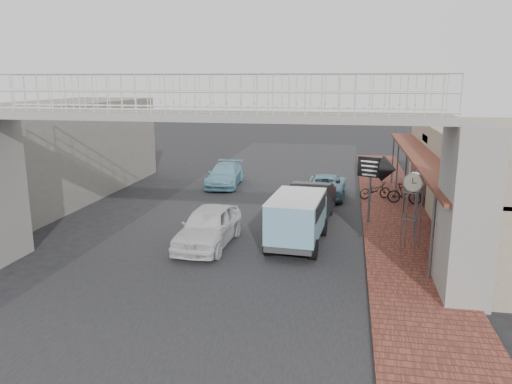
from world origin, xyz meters
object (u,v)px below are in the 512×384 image
at_px(white_hatchback, 208,226).
at_px(motorcycle_far, 405,194).
at_px(motorcycle_near, 375,190).
at_px(street_clock, 414,186).
at_px(angkot_van, 298,213).
at_px(angkot_far, 225,175).
at_px(dark_sedan, 308,204).
at_px(arrow_sign, 387,170).
at_px(angkot_curb, 326,185).

height_order(white_hatchback, motorcycle_far, white_hatchback).
relative_size(motorcycle_near, street_clock, 0.59).
xyz_separation_m(angkot_van, motorcycle_far, (4.63, 7.12, -0.66)).
distance_m(angkot_far, angkot_van, 11.50).
height_order(dark_sedan, arrow_sign, arrow_sign).
distance_m(white_hatchback, arrow_sign, 7.93).
bearing_deg(angkot_curb, white_hatchback, 68.11).
xyz_separation_m(white_hatchback, angkot_van, (3.31, 0.57, 0.51)).
bearing_deg(motorcycle_near, angkot_van, 133.27).
bearing_deg(street_clock, angkot_van, -155.30).
distance_m(dark_sedan, motorcycle_far, 5.93).
distance_m(motorcycle_near, arrow_sign, 5.10).
bearing_deg(street_clock, white_hatchback, -151.06).
xyz_separation_m(motorcycle_far, street_clock, (-0.52, -7.10, 1.87)).
relative_size(white_hatchback, motorcycle_near, 2.59).
bearing_deg(white_hatchback, angkot_far, 102.85).
bearing_deg(angkot_curb, motorcycle_near, 171.46).
relative_size(angkot_curb, angkot_van, 1.06).
bearing_deg(white_hatchback, street_clock, 6.67).
bearing_deg(angkot_far, dark_sedan, -55.38).
xyz_separation_m(angkot_far, arrow_sign, (8.76, -6.92, 1.83)).
distance_m(angkot_van, arrow_sign, 4.87).
distance_m(angkot_far, street_clock, 13.99).
bearing_deg(motorcycle_near, street_clock, 161.68).
distance_m(dark_sedan, motorcycle_near, 5.63).
height_order(white_hatchback, angkot_van, angkot_van).
relative_size(angkot_far, street_clock, 1.56).
distance_m(dark_sedan, angkot_van, 3.29).
distance_m(white_hatchback, angkot_van, 3.40).
bearing_deg(dark_sedan, angkot_curb, 90.90).
height_order(angkot_van, motorcycle_near, angkot_van).
bearing_deg(motorcycle_far, angkot_far, 84.04).
distance_m(white_hatchback, dark_sedan, 5.16).
height_order(street_clock, arrow_sign, arrow_sign).
distance_m(angkot_van, motorcycle_near, 8.62).
bearing_deg(arrow_sign, motorcycle_near, 114.71).
height_order(angkot_far, arrow_sign, arrow_sign).
height_order(white_hatchback, street_clock, street_clock).
xyz_separation_m(motorcycle_near, motorcycle_far, (1.40, -0.84, 0.06)).
height_order(angkot_curb, angkot_far, angkot_far).
xyz_separation_m(angkot_curb, street_clock, (3.45, -8.42, 1.86)).
xyz_separation_m(dark_sedan, angkot_curb, (0.52, 5.18, -0.21)).
bearing_deg(arrow_sign, angkot_far, 164.08).
relative_size(angkot_far, arrow_sign, 1.52).
relative_size(angkot_van, street_clock, 1.46).
height_order(angkot_far, angkot_van, angkot_van).
distance_m(white_hatchback, motorcycle_far, 11.06).
bearing_deg(angkot_far, motorcycle_far, -20.81).
bearing_deg(angkot_van, arrow_sign, 47.42).
bearing_deg(angkot_far, angkot_curb, -19.90).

